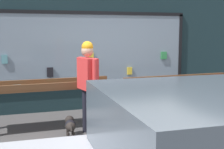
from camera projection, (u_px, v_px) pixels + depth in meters
name	position (u px, v px, depth m)	size (l,w,h in m)	color
ground_plane	(139.00, 138.00, 5.51)	(40.00, 40.00, 0.00)	#474444
shopfront_facade	(98.00, 37.00, 7.51)	(8.75, 0.29, 3.49)	#192D33
display_table_left	(46.00, 90.00, 5.95)	(2.61, 0.68, 0.93)	brown
display_table_right	(184.00, 85.00, 6.86)	(2.62, 0.76, 0.87)	brown
person_browsing	(88.00, 80.00, 5.66)	(0.31, 0.65, 1.69)	black
small_dog	(70.00, 125.00, 5.46)	(0.22, 0.56, 0.35)	black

